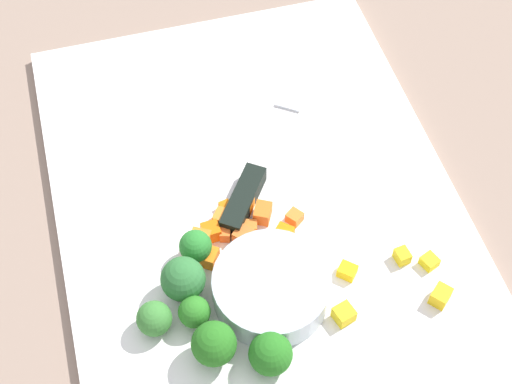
% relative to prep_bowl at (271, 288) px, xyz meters
% --- Properties ---
extents(ground_plane, '(4.00, 4.00, 0.00)m').
position_rel_prep_bowl_xyz_m(ground_plane, '(0.11, -0.02, -0.03)').
color(ground_plane, gray).
extents(cutting_board, '(0.52, 0.39, 0.01)m').
position_rel_prep_bowl_xyz_m(cutting_board, '(0.11, -0.02, -0.02)').
color(cutting_board, white).
rests_on(cutting_board, ground_plane).
extents(prep_bowl, '(0.11, 0.11, 0.03)m').
position_rel_prep_bowl_xyz_m(prep_bowl, '(0.00, 0.00, 0.00)').
color(prep_bowl, '#B0BCC6').
rests_on(prep_bowl, cutting_board).
extents(chef_knife, '(0.31, 0.23, 0.02)m').
position_rel_prep_bowl_xyz_m(chef_knife, '(0.17, -0.05, -0.01)').
color(chef_knife, silver).
rests_on(chef_knife, cutting_board).
extents(carrot_dice_0, '(0.02, 0.02, 0.02)m').
position_rel_prep_bowl_xyz_m(carrot_dice_0, '(0.05, 0.05, -0.01)').
color(carrot_dice_0, orange).
rests_on(carrot_dice_0, cutting_board).
extents(carrot_dice_1, '(0.02, 0.02, 0.02)m').
position_rel_prep_bowl_xyz_m(carrot_dice_1, '(0.08, 0.04, -0.01)').
color(carrot_dice_1, orange).
rests_on(carrot_dice_1, cutting_board).
extents(carrot_dice_2, '(0.02, 0.02, 0.01)m').
position_rel_prep_bowl_xyz_m(carrot_dice_2, '(0.07, -0.04, -0.01)').
color(carrot_dice_2, orange).
rests_on(carrot_dice_2, cutting_board).
extents(carrot_dice_3, '(0.02, 0.02, 0.01)m').
position_rel_prep_bowl_xyz_m(carrot_dice_3, '(0.06, -0.03, -0.01)').
color(carrot_dice_3, orange).
rests_on(carrot_dice_3, cutting_board).
extents(carrot_dice_4, '(0.02, 0.02, 0.01)m').
position_rel_prep_bowl_xyz_m(carrot_dice_4, '(0.10, -0.00, -0.01)').
color(carrot_dice_4, orange).
rests_on(carrot_dice_4, cutting_board).
extents(carrot_dice_5, '(0.02, 0.02, 0.01)m').
position_rel_prep_bowl_xyz_m(carrot_dice_5, '(0.06, 0.06, -0.01)').
color(carrot_dice_5, orange).
rests_on(carrot_dice_5, cutting_board).
extents(carrot_dice_6, '(0.01, 0.02, 0.01)m').
position_rel_prep_bowl_xyz_m(carrot_dice_6, '(0.07, -0.00, -0.01)').
color(carrot_dice_6, orange).
rests_on(carrot_dice_6, cutting_board).
extents(carrot_dice_7, '(0.02, 0.02, 0.02)m').
position_rel_prep_bowl_xyz_m(carrot_dice_7, '(0.08, -0.01, -0.01)').
color(carrot_dice_7, orange).
rests_on(carrot_dice_7, cutting_board).
extents(carrot_dice_8, '(0.02, 0.02, 0.01)m').
position_rel_prep_bowl_xyz_m(carrot_dice_8, '(0.06, 0.01, -0.01)').
color(carrot_dice_8, orange).
rests_on(carrot_dice_8, cutting_board).
extents(carrot_dice_9, '(0.01, 0.01, 0.01)m').
position_rel_prep_bowl_xyz_m(carrot_dice_9, '(0.10, 0.02, -0.01)').
color(carrot_dice_9, orange).
rests_on(carrot_dice_9, cutting_board).
extents(carrot_dice_10, '(0.02, 0.02, 0.02)m').
position_rel_prep_bowl_xyz_m(carrot_dice_10, '(0.07, 0.05, -0.01)').
color(carrot_dice_10, orange).
rests_on(carrot_dice_10, cutting_board).
extents(carrot_dice_11, '(0.01, 0.01, 0.01)m').
position_rel_prep_bowl_xyz_m(carrot_dice_11, '(0.07, 0.02, -0.01)').
color(carrot_dice_11, orange).
rests_on(carrot_dice_11, cutting_board).
extents(carrot_dice_12, '(0.02, 0.03, 0.01)m').
position_rel_prep_bowl_xyz_m(carrot_dice_12, '(0.09, 0.02, -0.01)').
color(carrot_dice_12, orange).
rests_on(carrot_dice_12, cutting_board).
extents(pepper_dice_0, '(0.02, 0.02, 0.01)m').
position_rel_prep_bowl_xyz_m(pepper_dice_0, '(-0.04, -0.06, -0.01)').
color(pepper_dice_0, yellow).
rests_on(pepper_dice_0, cutting_board).
extents(pepper_dice_1, '(0.02, 0.01, 0.01)m').
position_rel_prep_bowl_xyz_m(pepper_dice_1, '(0.00, -0.13, -0.01)').
color(pepper_dice_1, yellow).
rests_on(pepper_dice_1, cutting_board).
extents(pepper_dice_2, '(0.02, 0.02, 0.02)m').
position_rel_prep_bowl_xyz_m(pepper_dice_2, '(-0.04, -0.14, -0.01)').
color(pepper_dice_2, yellow).
rests_on(pepper_dice_2, cutting_board).
extents(pepper_dice_3, '(0.02, 0.02, 0.01)m').
position_rel_prep_bowl_xyz_m(pepper_dice_3, '(-0.01, -0.15, -0.01)').
color(pepper_dice_3, yellow).
rests_on(pepper_dice_3, cutting_board).
extents(pepper_dice_4, '(0.02, 0.02, 0.01)m').
position_rel_prep_bowl_xyz_m(pepper_dice_4, '(0.00, -0.07, -0.01)').
color(pepper_dice_4, yellow).
rests_on(pepper_dice_4, cutting_board).
extents(broccoli_floret_0, '(0.04, 0.04, 0.04)m').
position_rel_prep_bowl_xyz_m(broccoli_floret_0, '(-0.04, 0.06, 0.01)').
color(broccoli_floret_0, '#89C06A').
rests_on(broccoli_floret_0, cutting_board).
extents(broccoli_floret_1, '(0.04, 0.04, 0.04)m').
position_rel_prep_bowl_xyz_m(broccoli_floret_1, '(0.02, 0.07, 0.01)').
color(broccoli_floret_1, '#8CBC6D').
rests_on(broccoli_floret_1, cutting_board).
extents(broccoli_floret_2, '(0.03, 0.03, 0.03)m').
position_rel_prep_bowl_xyz_m(broccoli_floret_2, '(-0.00, 0.11, 0.00)').
color(broccoli_floret_2, '#84AF58').
rests_on(broccoli_floret_2, cutting_board).
extents(broccoli_floret_3, '(0.03, 0.03, 0.03)m').
position_rel_prep_bowl_xyz_m(broccoli_floret_3, '(-0.01, 0.07, 0.00)').
color(broccoli_floret_3, '#92AE5E').
rests_on(broccoli_floret_3, cutting_board).
extents(broccoli_floret_4, '(0.04, 0.04, 0.04)m').
position_rel_prep_bowl_xyz_m(broccoli_floret_4, '(-0.06, 0.02, 0.00)').
color(broccoli_floret_4, '#91B85E').
rests_on(broccoli_floret_4, cutting_board).
extents(broccoli_floret_5, '(0.03, 0.03, 0.04)m').
position_rel_prep_bowl_xyz_m(broccoli_floret_5, '(0.06, 0.06, 0.01)').
color(broccoli_floret_5, '#93BA64').
rests_on(broccoli_floret_5, cutting_board).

